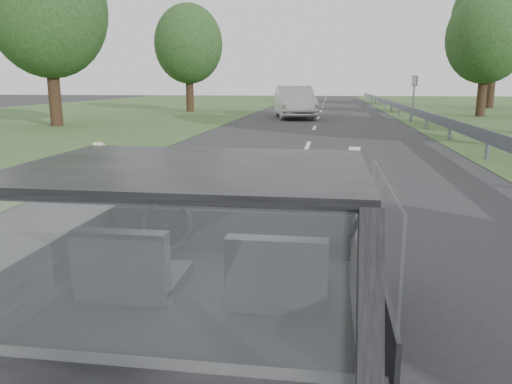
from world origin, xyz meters
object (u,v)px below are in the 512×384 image
(subject_car, at_px, (215,274))
(highway_sign, at_px, (414,97))
(cat, at_px, (279,193))
(other_car, at_px, (294,102))

(subject_car, height_order, highway_sign, highway_sign)
(cat, height_order, highway_sign, highway_sign)
(subject_car, xyz_separation_m, highway_sign, (4.93, 24.92, 0.37))
(subject_car, bearing_deg, other_car, 93.02)
(other_car, xyz_separation_m, highway_sign, (6.20, 0.97, 0.26))
(subject_car, xyz_separation_m, other_car, (-1.26, 23.94, 0.11))
(subject_car, relative_size, cat, 6.62)
(subject_car, distance_m, other_car, 23.98)
(subject_car, relative_size, other_car, 0.79)
(highway_sign, bearing_deg, cat, -109.10)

